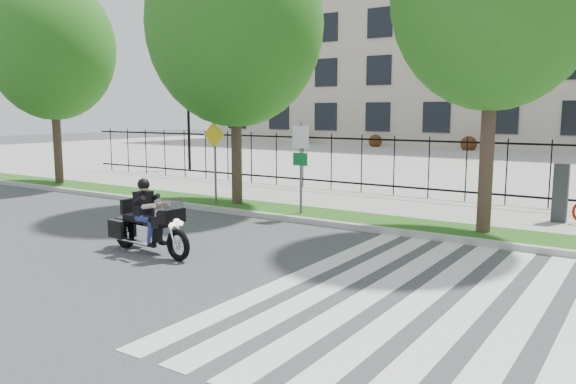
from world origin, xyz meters
The scene contains 14 objects.
ground centered at (0.00, 0.00, 0.00)m, with size 120.00×120.00×0.00m, color #3B3B3E.
curb centered at (0.00, 4.10, 0.07)m, with size 60.00×0.20×0.15m, color #A4A29A.
grass_verge centered at (0.00, 4.95, 0.07)m, with size 60.00×1.50×0.15m, color #234C13.
sidewalk centered at (0.00, 7.45, 0.07)m, with size 60.00×3.50×0.15m, color gray.
plaza centered at (0.00, 25.00, 0.05)m, with size 80.00×34.00×0.10m, color gray.
crosswalk_stripes centered at (4.83, 0.00, 0.01)m, with size 5.70×8.00×0.01m, color silver, non-canonical shape.
iron_fence centered at (0.00, 9.20, 1.15)m, with size 30.00×0.06×2.00m, color black, non-canonical shape.
office_building centered at (0.00, 44.92, 9.97)m, with size 60.00×21.90×20.15m.
lamp_post_left centered at (-12.00, 12.00, 3.21)m, with size 1.06×0.70×4.25m.
street_tree_0 centered at (-12.28, 4.95, 5.33)m, with size 4.75×4.75×7.92m.
street_tree_1 centered at (-3.30, 4.95, 5.47)m, with size 5.22×5.22×8.33m.
sign_pole_regulatory centered at (-0.76, 4.58, 1.74)m, with size 0.50×0.09×2.50m.
sign_pole_warning centered at (-3.85, 4.58, 1.74)m, with size 0.78×0.09×2.49m.
motorcycle_rider centered at (-1.31, -0.41, 0.63)m, with size 2.45×0.79×1.89m.
Camera 1 is at (7.43, -8.30, 2.94)m, focal length 35.00 mm.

